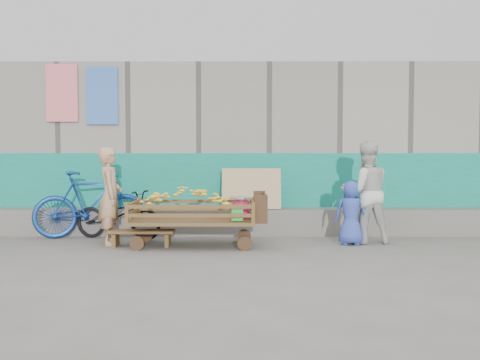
{
  "coord_description": "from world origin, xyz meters",
  "views": [
    {
      "loc": [
        0.15,
        -6.8,
        1.42
      ],
      "look_at": [
        0.11,
        1.2,
        1.0
      ],
      "focal_mm": 40.0,
      "sensor_mm": 36.0,
      "label": 1
    }
  ],
  "objects_px": {
    "bicycle_dark": "(118,215)",
    "vendor_man": "(110,196)",
    "bench": "(142,234)",
    "bicycle_blue": "(90,204)",
    "woman": "(366,192)",
    "banana_cart": "(190,207)",
    "child": "(351,213)"
  },
  "relations": [
    {
      "from": "bench",
      "to": "vendor_man",
      "type": "bearing_deg",
      "value": 161.05
    },
    {
      "from": "banana_cart",
      "to": "bench",
      "type": "bearing_deg",
      "value": -178.27
    },
    {
      "from": "bench",
      "to": "bicycle_blue",
      "type": "height_order",
      "value": "bicycle_blue"
    },
    {
      "from": "woman",
      "to": "bicycle_dark",
      "type": "xyz_separation_m",
      "value": [
        -3.95,
        0.35,
        -0.39
      ]
    },
    {
      "from": "bicycle_dark",
      "to": "bicycle_blue",
      "type": "bearing_deg",
      "value": 84.99
    },
    {
      "from": "bench",
      "to": "bicycle_blue",
      "type": "xyz_separation_m",
      "value": [
        -1.02,
        0.88,
        0.37
      ]
    },
    {
      "from": "banana_cart",
      "to": "child",
      "type": "distance_m",
      "value": 2.45
    },
    {
      "from": "bicycle_blue",
      "to": "banana_cart",
      "type": "bearing_deg",
      "value": -134.77
    },
    {
      "from": "child",
      "to": "bicycle_dark",
      "type": "distance_m",
      "value": 3.73
    },
    {
      "from": "bench",
      "to": "woman",
      "type": "height_order",
      "value": "woman"
    },
    {
      "from": "woman",
      "to": "vendor_man",
      "type": "bearing_deg",
      "value": -3.19
    },
    {
      "from": "banana_cart",
      "to": "woman",
      "type": "height_order",
      "value": "woman"
    },
    {
      "from": "vendor_man",
      "to": "bicycle_dark",
      "type": "height_order",
      "value": "vendor_man"
    },
    {
      "from": "woman",
      "to": "bicycle_blue",
      "type": "height_order",
      "value": "woman"
    },
    {
      "from": "vendor_man",
      "to": "banana_cart",
      "type": "bearing_deg",
      "value": -108.0
    },
    {
      "from": "bicycle_dark",
      "to": "vendor_man",
      "type": "bearing_deg",
      "value": -163.42
    },
    {
      "from": "woman",
      "to": "bicycle_blue",
      "type": "distance_m",
      "value": 4.49
    },
    {
      "from": "vendor_man",
      "to": "woman",
      "type": "xyz_separation_m",
      "value": [
        3.95,
        0.15,
        0.05
      ]
    },
    {
      "from": "bench",
      "to": "child",
      "type": "bearing_deg",
      "value": 2.97
    },
    {
      "from": "banana_cart",
      "to": "vendor_man",
      "type": "xyz_separation_m",
      "value": [
        -1.25,
        0.15,
        0.16
      ]
    },
    {
      "from": "bicycle_dark",
      "to": "bicycle_blue",
      "type": "distance_m",
      "value": 0.56
    },
    {
      "from": "woman",
      "to": "bicycle_dark",
      "type": "height_order",
      "value": "woman"
    },
    {
      "from": "vendor_man",
      "to": "child",
      "type": "relative_size",
      "value": 1.52
    },
    {
      "from": "banana_cart",
      "to": "bicycle_dark",
      "type": "relative_size",
      "value": 1.34
    },
    {
      "from": "woman",
      "to": "bicycle_dark",
      "type": "relative_size",
      "value": 1.04
    },
    {
      "from": "woman",
      "to": "bicycle_dark",
      "type": "bearing_deg",
      "value": -10.45
    },
    {
      "from": "bicycle_blue",
      "to": "woman",
      "type": "bearing_deg",
      "value": -115.86
    },
    {
      "from": "vendor_man",
      "to": "woman",
      "type": "height_order",
      "value": "woman"
    },
    {
      "from": "banana_cart",
      "to": "vendor_man",
      "type": "relative_size",
      "value": 1.36
    },
    {
      "from": "bicycle_dark",
      "to": "woman",
      "type": "bearing_deg",
      "value": -78.55
    },
    {
      "from": "woman",
      "to": "bicycle_blue",
      "type": "bearing_deg",
      "value": -12.42
    },
    {
      "from": "bench",
      "to": "vendor_man",
      "type": "xyz_separation_m",
      "value": [
        -0.51,
        0.18,
        0.57
      ]
    }
  ]
}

